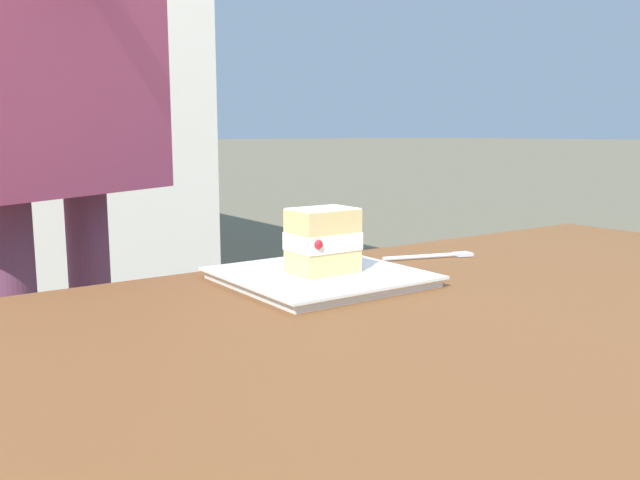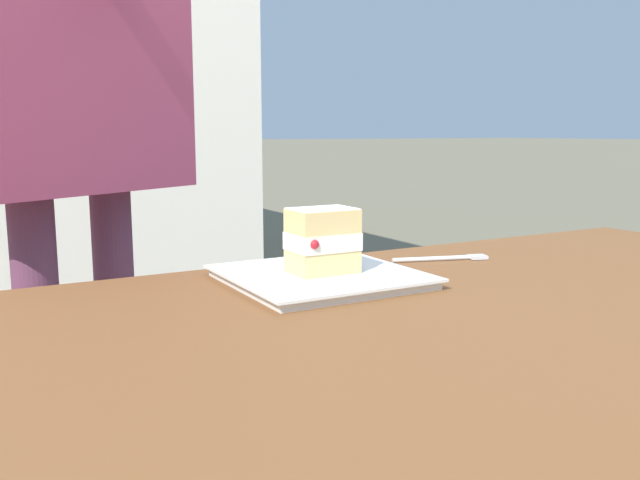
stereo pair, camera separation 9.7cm
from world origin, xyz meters
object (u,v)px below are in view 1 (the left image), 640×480
dessert_fork (434,256)px  diner_person (39,33)px  cake_slice (323,240)px  dessert_plate (320,277)px  patio_table (544,385)px

dessert_fork → diner_person: size_ratio=0.10×
cake_slice → diner_person: 0.63m
dessert_plate → cake_slice: (0.00, -0.01, 0.05)m
cake_slice → dessert_fork: 0.28m
dessert_plate → patio_table: bearing=-64.3°
patio_table → cake_slice: size_ratio=15.17×
cake_slice → dessert_fork: bearing=9.4°
patio_table → dessert_plate: bearing=115.7°
dessert_plate → dessert_fork: size_ratio=1.58×
patio_table → dessert_plate: 0.34m
cake_slice → diner_person: size_ratio=0.06×
dessert_plate → dessert_fork: (0.27, 0.04, -0.00)m
patio_table → cake_slice: bearing=116.0°
dessert_fork → diner_person: (-0.54, 0.42, 0.38)m
patio_table → diner_person: (-0.40, 0.75, 0.48)m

